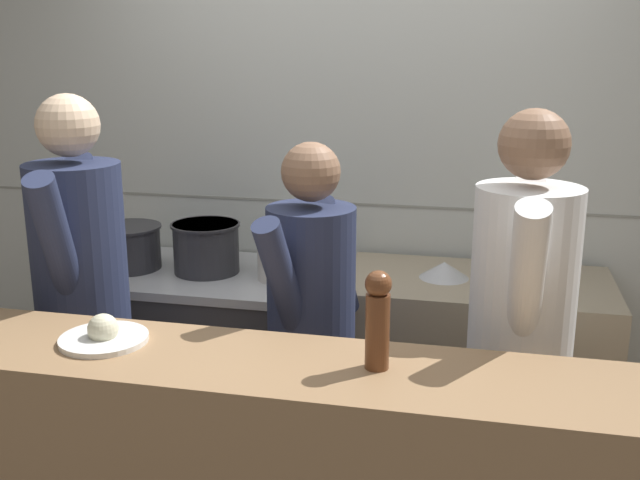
# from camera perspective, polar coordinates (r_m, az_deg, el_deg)

# --- Properties ---
(wall_back_tiled) EXTENTS (8.00, 0.06, 2.60)m
(wall_back_tiled) POSITION_cam_1_polar(r_m,az_deg,el_deg) (3.70, 2.56, 5.15)
(wall_back_tiled) COLOR silver
(wall_back_tiled) RESTS_ON ground_plane
(oven_range) EXTENTS (1.20, 0.71, 0.87)m
(oven_range) POSITION_cam_1_polar(r_m,az_deg,el_deg) (3.74, -8.36, -8.73)
(oven_range) COLOR #38383D
(oven_range) RESTS_ON ground_plane
(prep_counter) EXTENTS (1.17, 0.65, 0.92)m
(prep_counter) POSITION_cam_1_polar(r_m,az_deg,el_deg) (3.51, 11.46, -10.17)
(prep_counter) COLOR gray
(prep_counter) RESTS_ON ground_plane
(stock_pot) EXTENTS (0.32, 0.32, 0.21)m
(stock_pot) POSITION_cam_1_polar(r_m,az_deg,el_deg) (3.69, -14.40, -0.44)
(stock_pot) COLOR #2D2D33
(stock_pot) RESTS_ON oven_range
(sauce_pot) EXTENTS (0.32, 0.32, 0.24)m
(sauce_pot) POSITION_cam_1_polar(r_m,az_deg,el_deg) (3.55, -8.67, -0.49)
(sauce_pot) COLOR #2D2D33
(sauce_pot) RESTS_ON oven_range
(braising_pot) EXTENTS (0.27, 0.27, 0.22)m
(braising_pot) POSITION_cam_1_polar(r_m,az_deg,el_deg) (3.42, -2.64, -1.05)
(braising_pot) COLOR beige
(braising_pot) RESTS_ON oven_range
(mixing_bowl_steel) EXTENTS (0.22, 0.22, 0.07)m
(mixing_bowl_steel) POSITION_cam_1_polar(r_m,az_deg,el_deg) (3.34, 9.44, -2.25)
(mixing_bowl_steel) COLOR #B7BABF
(mixing_bowl_steel) RESTS_ON prep_counter
(plated_dish_main) EXTENTS (0.27, 0.27, 0.10)m
(plated_dish_main) POSITION_cam_1_polar(r_m,az_deg,el_deg) (2.44, -16.16, -6.97)
(plated_dish_main) COLOR white
(plated_dish_main) RESTS_ON pass_counter
(pepper_mill) EXTENTS (0.08, 0.08, 0.29)m
(pepper_mill) POSITION_cam_1_polar(r_m,az_deg,el_deg) (2.12, 4.42, -5.92)
(pepper_mill) COLOR brown
(pepper_mill) RESTS_ON pass_counter
(chef_head_cook) EXTENTS (0.42, 0.76, 1.75)m
(chef_head_cook) POSITION_cam_1_polar(r_m,az_deg,el_deg) (3.04, -17.64, -4.16)
(chef_head_cook) COLOR black
(chef_head_cook) RESTS_ON ground_plane
(chef_sous) EXTENTS (0.40, 0.69, 1.59)m
(chef_sous) POSITION_cam_1_polar(r_m,az_deg,el_deg) (2.79, -0.66, -7.05)
(chef_sous) COLOR black
(chef_sous) RESTS_ON ground_plane
(chef_line) EXTENTS (0.36, 0.75, 1.73)m
(chef_line) POSITION_cam_1_polar(r_m,az_deg,el_deg) (2.64, 14.99, -7.08)
(chef_line) COLOR black
(chef_line) RESTS_ON ground_plane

